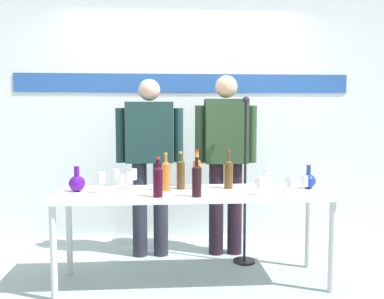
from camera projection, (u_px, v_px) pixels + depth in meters
name	position (u px, v px, depth m)	size (l,w,h in m)	color
ground_plane	(193.00, 282.00, 3.43)	(10.00, 10.00, 0.00)	#95A9A4
back_wall	(184.00, 101.00, 4.66)	(5.20, 0.11, 3.00)	white
display_table	(193.00, 199.00, 3.37)	(2.20, 0.62, 0.75)	white
decanter_blue_left	(77.00, 183.00, 3.33)	(0.13, 0.13, 0.20)	#4C1087
decanter_blue_right	(308.00, 181.00, 3.47)	(0.12, 0.12, 0.20)	navy
presenter_left	(150.00, 155.00, 4.00)	(0.64, 0.22, 1.69)	#272836
presenter_right	(226.00, 153.00, 4.05)	(0.60, 0.22, 1.73)	black
wine_bottle_0	(197.00, 172.00, 3.44)	(0.06, 0.06, 0.33)	orange
wine_bottle_1	(229.00, 173.00, 3.46)	(0.07, 0.07, 0.32)	#503717
wine_bottle_2	(181.00, 173.00, 3.43)	(0.06, 0.06, 0.31)	#473516
wine_bottle_3	(158.00, 180.00, 3.11)	(0.07, 0.07, 0.30)	#360919
wine_bottle_4	(166.00, 175.00, 3.38)	(0.07, 0.07, 0.30)	#CE6827
wine_bottle_5	(197.00, 172.00, 3.56)	(0.06, 0.06, 0.29)	#1D3927
wine_bottle_6	(197.00, 179.00, 3.12)	(0.07, 0.07, 0.31)	black
wine_bottle_7	(181.00, 172.00, 3.58)	(0.07, 0.07, 0.29)	#44230C
wine_glass_left_0	(128.00, 178.00, 3.30)	(0.06, 0.06, 0.16)	white
wine_glass_left_1	(133.00, 175.00, 3.45)	(0.07, 0.07, 0.17)	white
wine_glass_left_2	(121.00, 180.00, 3.23)	(0.06, 0.06, 0.15)	white
wine_glass_left_3	(101.00, 178.00, 3.26)	(0.06, 0.06, 0.16)	white
wine_glass_left_4	(117.00, 174.00, 3.55)	(0.06, 0.06, 0.15)	white
wine_glass_right_0	(304.00, 182.00, 3.21)	(0.06, 0.06, 0.14)	white
wine_glass_right_1	(287.00, 179.00, 3.32)	(0.07, 0.07, 0.14)	white
wine_glass_right_2	(266.00, 178.00, 3.39)	(0.06, 0.06, 0.14)	white
wine_glass_right_3	(260.00, 183.00, 3.19)	(0.07, 0.07, 0.14)	white
wine_glass_right_4	(290.00, 182.00, 3.16)	(0.06, 0.06, 0.15)	white
wine_glass_right_5	(268.00, 174.00, 3.52)	(0.06, 0.06, 0.15)	white
microphone_stand	(245.00, 208.00, 3.84)	(0.20, 0.20, 1.52)	black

